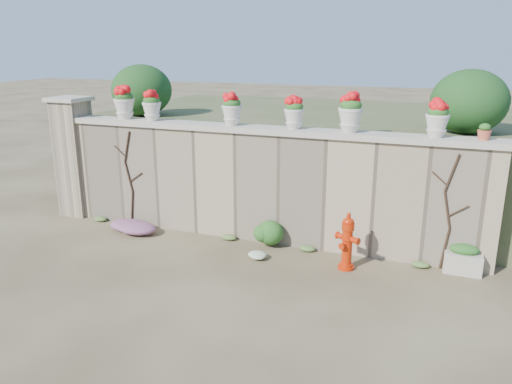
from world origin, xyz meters
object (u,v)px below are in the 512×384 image
at_px(planter_box, 463,259).
at_px(urn_pot_0, 124,103).
at_px(terracotta_pot, 484,133).
at_px(fire_hydrant, 347,241).

xyz_separation_m(planter_box, urn_pot_0, (-6.35, 0.25, 2.19)).
height_order(planter_box, terracotta_pot, terracotta_pot).
bearing_deg(planter_box, fire_hydrant, -162.31).
bearing_deg(terracotta_pot, planter_box, -108.49).
bearing_deg(terracotta_pot, fire_hydrant, -157.31).
relative_size(planter_box, terracotta_pot, 2.38).
bearing_deg(fire_hydrant, planter_box, 40.30).
xyz_separation_m(fire_hydrant, urn_pot_0, (-4.60, 0.77, 1.94)).
bearing_deg(fire_hydrant, urn_pot_0, -165.70).
distance_m(fire_hydrant, planter_box, 1.85).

